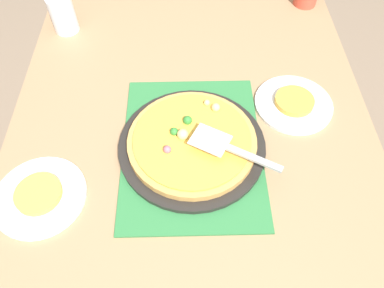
{
  "coord_description": "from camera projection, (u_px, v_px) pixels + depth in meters",
  "views": [
    {
      "loc": [
        -0.55,
        0.01,
        1.54
      ],
      "look_at": [
        0.0,
        0.0,
        0.77
      ],
      "focal_mm": 34.52,
      "sensor_mm": 36.0,
      "label": 1
    }
  ],
  "objects": [
    {
      "name": "ground_plane",
      "position": [
        192.0,
        248.0,
        1.58
      ],
      "size": [
        8.0,
        8.0,
        0.0
      ],
      "primitive_type": "plane",
      "color": "#84705B"
    },
    {
      "name": "dining_table",
      "position": [
        192.0,
        170.0,
        1.05
      ],
      "size": [
        1.4,
        1.0,
        0.75
      ],
      "color": "#9E7A56",
      "rests_on": "ground_plane"
    },
    {
      "name": "placemat",
      "position": [
        192.0,
        148.0,
        0.96
      ],
      "size": [
        0.48,
        0.36,
        0.01
      ],
      "primitive_type": "cube",
      "color": "#2D753D",
      "rests_on": "dining_table"
    },
    {
      "name": "pizza_pan",
      "position": [
        192.0,
        146.0,
        0.96
      ],
      "size": [
        0.38,
        0.38,
        0.01
      ],
      "primitive_type": "cylinder",
      "color": "black",
      "rests_on": "placemat"
    },
    {
      "name": "pizza",
      "position": [
        192.0,
        141.0,
        0.94
      ],
      "size": [
        0.33,
        0.33,
        0.05
      ],
      "color": "tan",
      "rests_on": "pizza_pan"
    },
    {
      "name": "plate_near_left",
      "position": [
        40.0,
        196.0,
        0.88
      ],
      "size": [
        0.22,
        0.22,
        0.01
      ],
      "primitive_type": "cylinder",
      "color": "white",
      "rests_on": "dining_table"
    },
    {
      "name": "plate_far_right",
      "position": [
        293.0,
        104.0,
        1.05
      ],
      "size": [
        0.22,
        0.22,
        0.01
      ],
      "primitive_type": "cylinder",
      "color": "white",
      "rests_on": "dining_table"
    },
    {
      "name": "served_slice_left",
      "position": [
        38.0,
        194.0,
        0.87
      ],
      "size": [
        0.11,
        0.11,
        0.02
      ],
      "primitive_type": "cylinder",
      "color": "#EAB747",
      "rests_on": "plate_near_left"
    },
    {
      "name": "served_slice_right",
      "position": [
        294.0,
        101.0,
        1.04
      ],
      "size": [
        0.11,
        0.11,
        0.02
      ],
      "primitive_type": "cylinder",
      "color": "gold",
      "rests_on": "plate_far_right"
    },
    {
      "name": "cup_corner",
      "position": [
        63.0,
        14.0,
        1.2
      ],
      "size": [
        0.08,
        0.08,
        0.12
      ],
      "primitive_type": "cylinder",
      "color": "white",
      "rests_on": "dining_table"
    },
    {
      "name": "pizza_server",
      "position": [
        228.0,
        147.0,
        0.88
      ],
      "size": [
        0.15,
        0.22,
        0.01
      ],
      "color": "silver",
      "rests_on": "pizza"
    }
  ]
}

